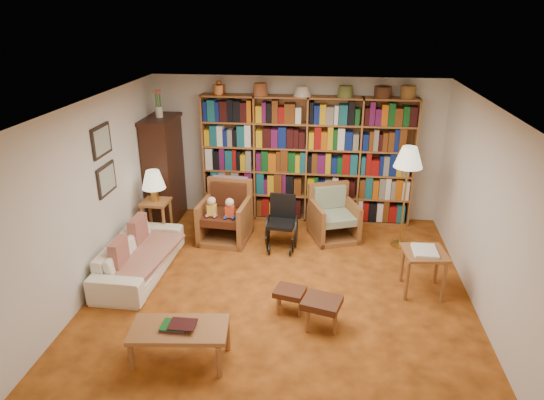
# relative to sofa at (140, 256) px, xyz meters

# --- Properties ---
(floor) EXTENTS (5.00, 5.00, 0.00)m
(floor) POSITION_rel_sofa_xyz_m (2.05, -0.12, -0.27)
(floor) COLOR #BD611D
(floor) RESTS_ON ground
(ceiling) EXTENTS (5.00, 5.00, 0.00)m
(ceiling) POSITION_rel_sofa_xyz_m (2.05, -0.12, 2.23)
(ceiling) COLOR white
(ceiling) RESTS_ON wall_back
(wall_back) EXTENTS (5.00, 0.00, 5.00)m
(wall_back) POSITION_rel_sofa_xyz_m (2.05, 2.38, 0.98)
(wall_back) COLOR silver
(wall_back) RESTS_ON floor
(wall_front) EXTENTS (5.00, 0.00, 5.00)m
(wall_front) POSITION_rel_sofa_xyz_m (2.05, -2.62, 0.98)
(wall_front) COLOR silver
(wall_front) RESTS_ON floor
(wall_left) EXTENTS (0.00, 5.00, 5.00)m
(wall_left) POSITION_rel_sofa_xyz_m (-0.45, -0.12, 0.98)
(wall_left) COLOR silver
(wall_left) RESTS_ON floor
(wall_right) EXTENTS (0.00, 5.00, 5.00)m
(wall_right) POSITION_rel_sofa_xyz_m (4.55, -0.12, 0.98)
(wall_right) COLOR silver
(wall_right) RESTS_ON floor
(bookshelf) EXTENTS (3.60, 0.30, 2.42)m
(bookshelf) POSITION_rel_sofa_xyz_m (2.25, 2.21, 0.90)
(bookshelf) COLOR brown
(bookshelf) RESTS_ON floor
(curio_cabinet) EXTENTS (0.50, 0.95, 2.40)m
(curio_cabinet) POSITION_rel_sofa_xyz_m (-0.20, 1.88, 0.68)
(curio_cabinet) COLOR #311A0D
(curio_cabinet) RESTS_ON floor
(framed_pictures) EXTENTS (0.03, 0.52, 0.97)m
(framed_pictures) POSITION_rel_sofa_xyz_m (-0.43, 0.18, 1.36)
(framed_pictures) COLOR black
(framed_pictures) RESTS_ON wall_left
(sofa) EXTENTS (1.86, 0.76, 0.54)m
(sofa) POSITION_rel_sofa_xyz_m (0.00, 0.00, 0.00)
(sofa) COLOR #F4EACF
(sofa) RESTS_ON floor
(sofa_throw) EXTENTS (0.88, 1.44, 0.04)m
(sofa_throw) POSITION_rel_sofa_xyz_m (0.05, 0.00, 0.03)
(sofa_throw) COLOR #C9B192
(sofa_throw) RESTS_ON sofa
(cushion_left) EXTENTS (0.15, 0.42, 0.42)m
(cushion_left) POSITION_rel_sofa_xyz_m (-0.13, 0.35, 0.18)
(cushion_left) COLOR maroon
(cushion_left) RESTS_ON sofa
(cushion_right) EXTENTS (0.13, 0.39, 0.39)m
(cushion_right) POSITION_rel_sofa_xyz_m (-0.13, -0.35, 0.18)
(cushion_right) COLOR maroon
(cushion_right) RESTS_ON sofa
(side_table_lamp) EXTENTS (0.43, 0.43, 0.69)m
(side_table_lamp) POSITION_rel_sofa_xyz_m (-0.10, 1.06, 0.23)
(side_table_lamp) COLOR brown
(side_table_lamp) RESTS_ON floor
(table_lamp) EXTENTS (0.37, 0.37, 0.51)m
(table_lamp) POSITION_rel_sofa_xyz_m (-0.10, 1.06, 0.76)
(table_lamp) COLOR gold
(table_lamp) RESTS_ON side_table_lamp
(armchair_leather) EXTENTS (0.82, 0.87, 0.97)m
(armchair_leather) POSITION_rel_sofa_xyz_m (0.99, 1.31, 0.12)
(armchair_leather) COLOR brown
(armchair_leather) RESTS_ON floor
(armchair_sage) EXTENTS (0.94, 0.94, 0.87)m
(armchair_sage) POSITION_rel_sofa_xyz_m (2.76, 1.55, 0.06)
(armchair_sage) COLOR brown
(armchair_sage) RESTS_ON floor
(wheelchair) EXTENTS (0.48, 0.67, 0.84)m
(wheelchair) POSITION_rel_sofa_xyz_m (1.93, 1.10, 0.11)
(wheelchair) COLOR black
(wheelchair) RESTS_ON floor
(floor_lamp) EXTENTS (0.44, 0.44, 1.64)m
(floor_lamp) POSITION_rel_sofa_xyz_m (3.81, 1.30, 1.15)
(floor_lamp) COLOR gold
(floor_lamp) RESTS_ON floor
(side_table_papers) EXTENTS (0.60, 0.60, 0.63)m
(side_table_papers) POSITION_rel_sofa_xyz_m (3.92, -0.03, 0.24)
(side_table_papers) COLOR brown
(side_table_papers) RESTS_ON floor
(footstool_a) EXTENTS (0.43, 0.38, 0.31)m
(footstool_a) POSITION_rel_sofa_xyz_m (2.21, -0.68, -0.02)
(footstool_a) COLOR #4E2414
(footstool_a) RESTS_ON floor
(footstool_b) EXTENTS (0.52, 0.47, 0.37)m
(footstool_b) POSITION_rel_sofa_xyz_m (2.61, -0.96, 0.03)
(footstool_b) COLOR #4E2414
(footstool_b) RESTS_ON floor
(coffee_table) EXTENTS (1.08, 0.62, 0.47)m
(coffee_table) POSITION_rel_sofa_xyz_m (1.11, -1.73, 0.09)
(coffee_table) COLOR brown
(coffee_table) RESTS_ON floor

